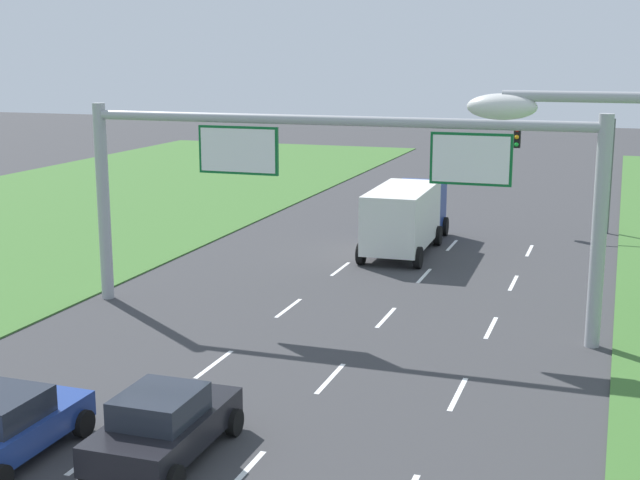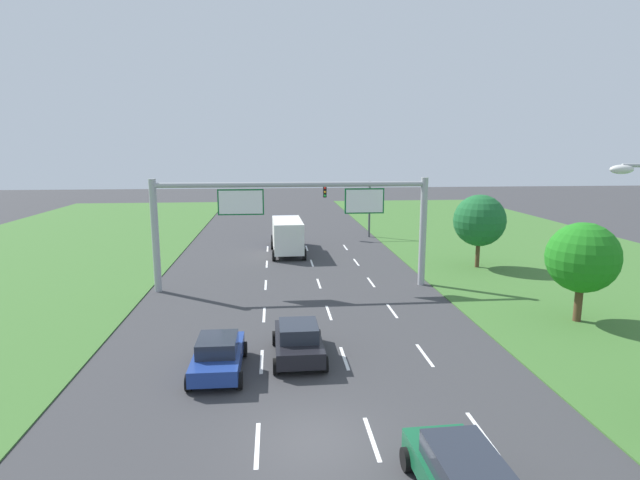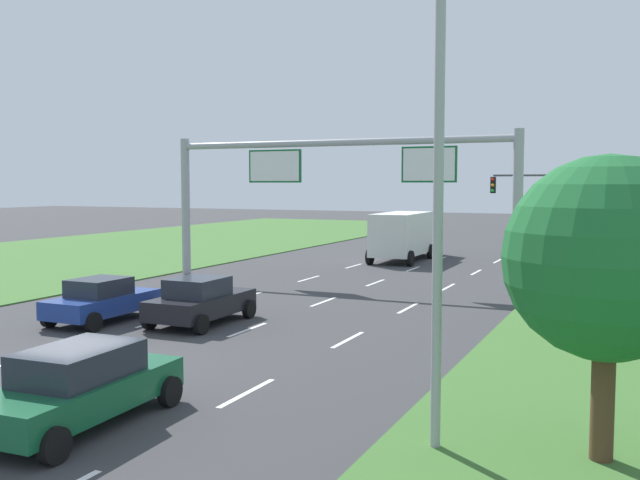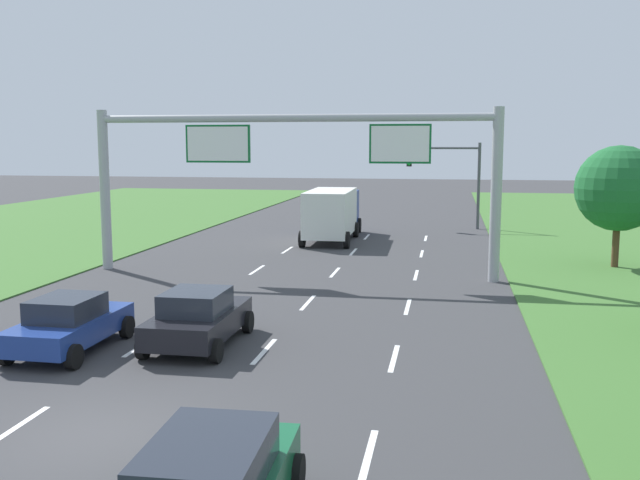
{
  "view_description": "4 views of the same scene",
  "coord_description": "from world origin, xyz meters",
  "px_view_note": "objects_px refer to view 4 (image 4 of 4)",
  "views": [
    {
      "loc": [
        8.88,
        -9.85,
        8.74
      ],
      "look_at": [
        -0.1,
        16.54,
        2.83
      ],
      "focal_mm": 50.0,
      "sensor_mm": 36.0,
      "label": 1
    },
    {
      "loc": [
        -1.14,
        -13.76,
        8.77
      ],
      "look_at": [
        1.83,
        18.02,
        2.92
      ],
      "focal_mm": 28.0,
      "sensor_mm": 36.0,
      "label": 2
    },
    {
      "loc": [
        13.25,
        -13.61,
        4.7
      ],
      "look_at": [
        1.02,
        13.25,
        2.36
      ],
      "focal_mm": 40.0,
      "sensor_mm": 36.0,
      "label": 3
    },
    {
      "loc": [
        6.58,
        -12.06,
        5.58
      ],
      "look_at": [
        1.25,
        17.12,
        1.53
      ],
      "focal_mm": 40.0,
      "sensor_mm": 36.0,
      "label": 4
    }
  ],
  "objects_px": {
    "car_mid_lane": "(198,318)",
    "sign_gantry": "(293,160)",
    "roadside_tree_far": "(619,189)",
    "traffic_light_mast": "(449,169)",
    "box_truck": "(333,212)",
    "car_lead_silver": "(69,324)"
  },
  "relations": [
    {
      "from": "car_mid_lane",
      "to": "box_truck",
      "type": "distance_m",
      "value": 22.22
    },
    {
      "from": "box_truck",
      "to": "traffic_light_mast",
      "type": "xyz_separation_m",
      "value": [
        6.53,
        6.76,
        2.24
      ]
    },
    {
      "from": "car_mid_lane",
      "to": "sign_gantry",
      "type": "distance_m",
      "value": 11.63
    },
    {
      "from": "car_mid_lane",
      "to": "box_truck",
      "type": "bearing_deg",
      "value": 89.23
    },
    {
      "from": "car_lead_silver",
      "to": "box_truck",
      "type": "bearing_deg",
      "value": 82.11
    },
    {
      "from": "roadside_tree_far",
      "to": "traffic_light_mast",
      "type": "bearing_deg",
      "value": 118.32
    },
    {
      "from": "traffic_light_mast",
      "to": "roadside_tree_far",
      "type": "bearing_deg",
      "value": -61.68
    },
    {
      "from": "car_lead_silver",
      "to": "car_mid_lane",
      "type": "relative_size",
      "value": 0.98
    },
    {
      "from": "car_lead_silver",
      "to": "traffic_light_mast",
      "type": "relative_size",
      "value": 0.72
    },
    {
      "from": "car_mid_lane",
      "to": "traffic_light_mast",
      "type": "bearing_deg",
      "value": 76.62
    },
    {
      "from": "sign_gantry",
      "to": "roadside_tree_far",
      "type": "height_order",
      "value": "sign_gantry"
    },
    {
      "from": "car_mid_lane",
      "to": "roadside_tree_far",
      "type": "relative_size",
      "value": 0.75
    },
    {
      "from": "car_lead_silver",
      "to": "roadside_tree_far",
      "type": "xyz_separation_m",
      "value": [
        17.37,
        16.22,
        2.82
      ]
    },
    {
      "from": "box_truck",
      "to": "traffic_light_mast",
      "type": "height_order",
      "value": "traffic_light_mast"
    },
    {
      "from": "car_lead_silver",
      "to": "roadside_tree_far",
      "type": "bearing_deg",
      "value": 43.38
    },
    {
      "from": "box_truck",
      "to": "roadside_tree_far",
      "type": "distance_m",
      "value": 15.82
    },
    {
      "from": "car_lead_silver",
      "to": "traffic_light_mast",
      "type": "distance_m",
      "value": 31.82
    },
    {
      "from": "traffic_light_mast",
      "to": "sign_gantry",
      "type": "bearing_deg",
      "value": -109.44
    },
    {
      "from": "sign_gantry",
      "to": "car_mid_lane",
      "type": "bearing_deg",
      "value": -91.5
    },
    {
      "from": "traffic_light_mast",
      "to": "box_truck",
      "type": "bearing_deg",
      "value": -134.02
    },
    {
      "from": "sign_gantry",
      "to": "roadside_tree_far",
      "type": "relative_size",
      "value": 3.14
    },
    {
      "from": "car_mid_lane",
      "to": "box_truck",
      "type": "height_order",
      "value": "box_truck"
    }
  ]
}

